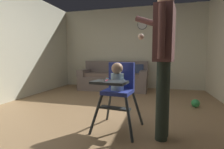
# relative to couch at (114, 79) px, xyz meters

# --- Properties ---
(ground) EXTENTS (6.09, 7.44, 0.10)m
(ground) POSITION_rel_couch_xyz_m (0.39, -2.43, -0.38)
(ground) COLOR #A07B53
(wall_far) EXTENTS (5.29, 0.06, 2.55)m
(wall_far) POSITION_rel_couch_xyz_m (0.39, 0.52, 0.94)
(wall_far) COLOR beige
(wall_far) RESTS_ON ground
(wall_left) EXTENTS (0.06, 6.44, 2.55)m
(wall_left) POSITION_rel_couch_xyz_m (-1.88, -2.13, 0.94)
(wall_left) COLOR beige
(wall_left) RESTS_ON ground
(couch) EXTENTS (2.02, 0.86, 0.86)m
(couch) POSITION_rel_couch_xyz_m (0.00, 0.00, 0.00)
(couch) COLOR slate
(couch) RESTS_ON ground
(high_chair) EXTENTS (0.67, 0.78, 0.91)m
(high_chair) POSITION_rel_couch_xyz_m (0.76, -2.82, 0.29)
(high_chair) COLOR #2E3436
(high_chair) RESTS_ON ground
(adult_standing) EXTENTS (0.51, 0.55, 1.73)m
(adult_standing) POSITION_rel_couch_xyz_m (1.33, -2.92, 0.65)
(adult_standing) COLOR #2B372E
(adult_standing) RESTS_ON ground
(toy_ball) EXTENTS (0.16, 0.16, 0.16)m
(toy_ball) POSITION_rel_couch_xyz_m (2.00, -1.42, -0.25)
(toy_ball) COLOR green
(toy_ball) RESTS_ON ground
(wall_clock) EXTENTS (0.30, 0.04, 0.30)m
(wall_clock) POSITION_rel_couch_xyz_m (0.78, 0.48, 1.66)
(wall_clock) COLOR white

